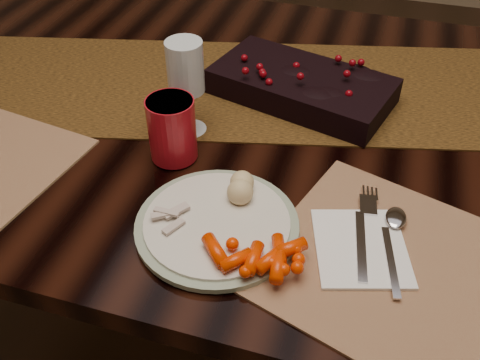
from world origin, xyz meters
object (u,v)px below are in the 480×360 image
(placemat_main, at_px, (430,283))
(napkin, at_px, (361,247))
(baby_carrots, at_px, (256,243))
(red_cup, at_px, (172,129))
(wine_glass, at_px, (187,89))
(turkey_shreds, at_px, (172,216))
(mashed_potatoes, at_px, (234,179))
(centerpiece, at_px, (302,82))
(dining_table, at_px, (287,248))
(dinner_plate, at_px, (217,224))

(placemat_main, height_order, napkin, napkin)
(baby_carrots, bearing_deg, red_cup, 137.49)
(baby_carrots, height_order, wine_glass, wine_glass)
(red_cup, bearing_deg, turkey_shreds, -68.79)
(mashed_potatoes, relative_size, turkey_shreds, 1.01)
(centerpiece, relative_size, mashed_potatoes, 4.81)
(turkey_shreds, height_order, napkin, turkey_shreds)
(baby_carrots, distance_m, mashed_potatoes, 0.13)
(wine_glass, bearing_deg, red_cup, -87.98)
(mashed_potatoes, relative_size, wine_glass, 0.40)
(napkin, distance_m, red_cup, 0.36)
(mashed_potatoes, xyz_separation_m, turkey_shreds, (-0.07, -0.09, -0.01))
(mashed_potatoes, height_order, wine_glass, wine_glass)
(dining_table, distance_m, centerpiece, 0.42)
(mashed_potatoes, bearing_deg, centerpiece, 82.63)
(centerpiece, height_order, mashed_potatoes, centerpiece)
(centerpiece, relative_size, napkin, 2.31)
(centerpiece, bearing_deg, placemat_main, -56.85)
(turkey_shreds, bearing_deg, centerpiece, 75.07)
(placemat_main, height_order, dinner_plate, dinner_plate)
(mashed_potatoes, height_order, red_cup, red_cup)
(dining_table, height_order, placemat_main, placemat_main)
(baby_carrots, bearing_deg, turkey_shreds, 171.80)
(dinner_plate, bearing_deg, mashed_potatoes, 86.71)
(dining_table, bearing_deg, turkey_shreds, -109.00)
(dining_table, relative_size, turkey_shreds, 25.67)
(centerpiece, distance_m, mashed_potatoes, 0.31)
(dining_table, xyz_separation_m, dinner_plate, (-0.05, -0.32, 0.39))
(centerpiece, bearing_deg, wine_glass, -136.38)
(placemat_main, distance_m, wine_glass, 0.50)
(centerpiece, xyz_separation_m, red_cup, (-0.17, -0.24, 0.02))
(centerpiece, bearing_deg, napkin, -65.90)
(centerpiece, distance_m, napkin, 0.40)
(placemat_main, relative_size, red_cup, 4.02)
(baby_carrots, bearing_deg, placemat_main, 5.71)
(dinner_plate, relative_size, turkey_shreds, 3.44)
(dining_table, height_order, centerpiece, centerpiece)
(dining_table, height_order, napkin, napkin)
(baby_carrots, bearing_deg, centerpiece, 93.39)
(baby_carrots, bearing_deg, mashed_potatoes, 120.97)
(turkey_shreds, height_order, red_cup, red_cup)
(dinner_plate, distance_m, napkin, 0.21)
(placemat_main, xyz_separation_m, wine_glass, (-0.43, 0.23, 0.09))
(placemat_main, height_order, mashed_potatoes, mashed_potatoes)
(red_cup, height_order, wine_glass, wine_glass)
(centerpiece, xyz_separation_m, turkey_shreds, (-0.11, -0.40, -0.01))
(mashed_potatoes, distance_m, red_cup, 0.15)
(dinner_plate, xyz_separation_m, napkin, (0.21, 0.02, -0.00))
(dinner_plate, height_order, mashed_potatoes, mashed_potatoes)
(dinner_plate, bearing_deg, wine_glass, 119.91)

